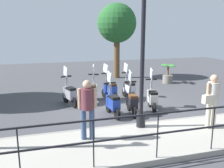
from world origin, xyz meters
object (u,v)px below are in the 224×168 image
Objects in this scene: tree_distant at (117,24)px; potted_palm at (168,75)px; pedestrian_with_bag at (212,97)px; scooter_near_2 at (113,103)px; scooter_far_0 at (129,88)px; scooter_far_1 at (110,89)px; scooter_far_3 at (70,94)px; scooter_near_1 at (132,101)px; scooter_near_0 at (152,98)px; scooter_far_2 at (93,91)px; lamp_post_near at (142,60)px; pedestrian_distant at (87,105)px.

tree_distant reaches higher than potted_palm.
scooter_near_2 is (2.17, 2.34, -0.60)m from pedestrian_with_bag.
scooter_far_0 is 0.84m from scooter_far_1.
scooter_far_0 and scooter_far_3 have the same top height.
scooter_far_3 is at bearing 114.57° from potted_palm.
scooter_near_2 is at bearing 133.89° from potted_palm.
scooter_near_0 is at bearing -69.06° from scooter_near_1.
scooter_far_1 is at bearing 14.23° from scooter_near_1.
scooter_far_0 is at bearing -70.55° from scooter_far_2.
pedestrian_with_bag reaches higher than scooter_near_0.
scooter_far_1 is at bearing 14.95° from pedestrian_with_bag.
scooter_near_0 and scooter_near_1 have the same top height.
scooter_near_2 is 2.12m from scooter_far_3.
scooter_near_0 and scooter_far_1 have the same top height.
scooter_far_3 is (1.68, 1.29, 0.00)m from scooter_near_2.
scooter_far_2 is at bearing 82.96° from scooter_far_1.
potted_palm is (6.50, -2.15, -0.63)m from pedestrian_with_bag.
lamp_post_near is 8.41m from tree_distant.
scooter_near_1 and scooter_far_0 have the same top height.
tree_distant reaches higher than scooter_far_1.
tree_distant is 4.24× the size of potted_palm.
scooter_far_0 is at bearing -14.21° from lamp_post_near.
pedestrian_distant is at bearing 137.41° from potted_palm.
scooter_far_3 is (3.20, 1.72, -1.67)m from lamp_post_near.
lamp_post_near is at bearing 176.24° from scooter_near_1.
tree_distant is 7.37m from scooter_near_1.
scooter_far_3 is at bearing 33.50° from pedestrian_with_bag.
pedestrian_distant is 1.03× the size of scooter_near_2.
tree_distant reaches higher than scooter_far_3.
lamp_post_near reaches higher than scooter_far_2.
lamp_post_near is 4.24× the size of potted_palm.
tree_distant is 2.92× the size of scooter_far_2.
scooter_far_3 is (-2.65, 5.79, 0.04)m from potted_palm.
scooter_far_3 is (-4.95, 3.50, -2.79)m from tree_distant.
pedestrian_distant is 3.90m from scooter_far_2.
pedestrian_distant is at bearing 157.98° from tree_distant.
potted_palm is 5.42m from scooter_far_2.
scooter_near_0 is (2.38, 0.74, -0.60)m from pedestrian_with_bag.
scooter_far_2 is at bearing 35.49° from scooter_near_1.
potted_palm is at bearing -44.63° from scooter_far_2.
tree_distant is at bearing 8.15° from scooter_near_0.
pedestrian_distant is 1.03× the size of scooter_near_1.
scooter_near_1 is (2.15, 1.64, -0.60)m from pedestrian_with_bag.
tree_distant is 2.92× the size of scooter_far_0.
lamp_post_near reaches higher than scooter_near_0.
lamp_post_near is 2.92× the size of scooter_near_2.
scooter_near_2 is 1.00× the size of scooter_far_0.
scooter_near_1 and scooter_far_1 have the same top height.
scooter_far_3 is at bearing 56.19° from scooter_near_1.
scooter_near_2 is 2.26m from scooter_far_0.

